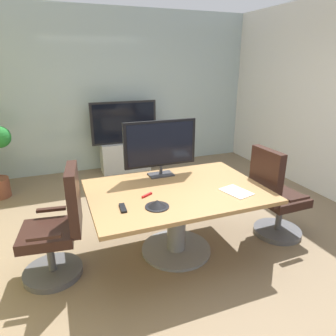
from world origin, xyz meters
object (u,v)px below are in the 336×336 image
at_px(conference_table, 177,206).
at_px(conference_phone, 157,204).
at_px(remote_control, 123,208).
at_px(office_chair_left, 58,233).
at_px(office_chair_right, 275,201).
at_px(tv_monitor, 160,145).
at_px(wall_display_unit, 125,148).

relative_size(conference_table, conference_phone, 8.10).
bearing_deg(conference_table, remote_control, -159.63).
distance_m(office_chair_left, conference_phone, 0.98).
bearing_deg(office_chair_right, conference_table, 82.63).
distance_m(tv_monitor, conference_phone, 0.88).
height_order(conference_table, remote_control, remote_control).
xyz_separation_m(tv_monitor, wall_display_unit, (0.11, 2.29, -0.65)).
distance_m(conference_table, remote_control, 0.69).
bearing_deg(conference_phone, office_chair_left, 157.81).
bearing_deg(office_chair_right, wall_display_unit, 19.29).
xyz_separation_m(office_chair_right, tv_monitor, (-1.20, 0.57, 0.64)).
relative_size(conference_phone, remote_control, 1.29).
relative_size(office_chair_right, conference_phone, 4.95).
relative_size(office_chair_right, wall_display_unit, 0.83).
distance_m(conference_table, office_chair_left, 1.19).
relative_size(conference_table, tv_monitor, 2.12).
height_order(conference_table, conference_phone, conference_phone).
bearing_deg(tv_monitor, remote_control, -131.59).
xyz_separation_m(conference_table, remote_control, (-0.62, -0.23, 0.20)).
xyz_separation_m(conference_table, tv_monitor, (-0.01, 0.45, 0.55)).
height_order(tv_monitor, wall_display_unit, tv_monitor).
bearing_deg(office_chair_left, tv_monitor, 116.38).
bearing_deg(office_chair_left, office_chair_right, 93.29).
bearing_deg(office_chair_right, tv_monitor, 63.00).
xyz_separation_m(conference_table, conference_phone, (-0.32, -0.31, 0.22)).
relative_size(conference_table, wall_display_unit, 1.36).
bearing_deg(office_chair_right, remote_control, 91.92).
height_order(office_chair_right, tv_monitor, tv_monitor).
xyz_separation_m(conference_table, office_chair_right, (1.18, -0.12, -0.09)).
height_order(office_chair_right, remote_control, office_chair_right).
height_order(wall_display_unit, remote_control, wall_display_unit).
xyz_separation_m(office_chair_left, office_chair_right, (2.37, -0.17, 0.00)).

